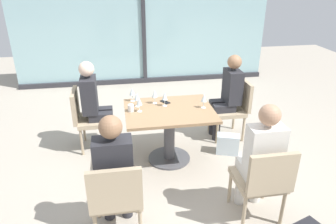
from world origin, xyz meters
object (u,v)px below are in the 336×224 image
at_px(person_front_right, 261,155).
at_px(coffee_cup, 131,108).
at_px(chair_front_left, 116,195).
at_px(wine_glass_3, 204,98).
at_px(chair_far_right, 234,105).
at_px(chair_far_left, 88,116).
at_px(wine_glass_2, 137,97).
at_px(cell_phone_on_table, 165,102).
at_px(person_far_right, 228,93).
at_px(wine_glass_1, 139,102).
at_px(person_front_left, 114,169).
at_px(wine_glass_4, 155,94).
at_px(handbag_1, 228,144).
at_px(person_far_left, 95,101).
at_px(wine_glass_5, 165,96).
at_px(chair_front_right, 263,179).
at_px(dining_table_main, 169,124).
at_px(wine_glass_0, 132,92).

bearing_deg(person_front_right, coffee_cup, 135.22).
bearing_deg(chair_front_left, wine_glass_3, 47.32).
relative_size(chair_far_right, chair_far_left, 1.00).
bearing_deg(wine_glass_2, cell_phone_on_table, 12.35).
relative_size(person_far_right, wine_glass_1, 6.81).
height_order(person_front_left, wine_glass_4, person_front_left).
height_order(person_far_right, person_front_left, same).
bearing_deg(chair_far_right, chair_front_left, -135.06).
xyz_separation_m(chair_far_right, person_far_right, (-0.11, -0.00, 0.20)).
relative_size(person_front_right, handbag_1, 4.20).
relative_size(person_far_left, wine_glass_5, 6.81).
xyz_separation_m(chair_far_right, chair_far_left, (-2.11, 0.00, 0.00)).
xyz_separation_m(person_front_right, person_far_right, (0.24, 1.64, 0.00)).
xyz_separation_m(chair_far_left, coffee_cup, (0.58, -0.47, 0.28)).
distance_m(person_front_right, handbag_1, 1.29).
bearing_deg(person_front_left, wine_glass_2, 76.56).
height_order(chair_front_right, handbag_1, chair_front_right).
distance_m(wine_glass_1, wine_glass_2, 0.16).
height_order(chair_far_right, wine_glass_1, wine_glass_1).
distance_m(dining_table_main, person_far_right, 1.08).
distance_m(dining_table_main, wine_glass_3, 0.55).
height_order(chair_front_left, person_far_right, person_far_right).
relative_size(person_front_left, wine_glass_3, 6.81).
bearing_deg(wine_glass_3, person_front_left, -135.33).
distance_m(person_far_left, wine_glass_3, 1.49).
xyz_separation_m(wine_glass_5, coffee_cup, (-0.44, -0.10, -0.09)).
bearing_deg(wine_glass_3, cell_phone_on_table, 149.70).
xyz_separation_m(chair_far_right, person_front_right, (-0.35, -1.64, 0.20)).
bearing_deg(cell_phone_on_table, wine_glass_1, -174.60).
bearing_deg(wine_glass_5, wine_glass_1, -159.72).
relative_size(chair_far_right, person_far_left, 0.69).
height_order(chair_front_right, wine_glass_1, wine_glass_1).
bearing_deg(wine_glass_5, handbag_1, -7.20).
height_order(person_front_left, coffee_cup, person_front_left).
bearing_deg(wine_glass_3, dining_table_main, 177.14).
bearing_deg(person_front_right, chair_front_right, -90.00).
xyz_separation_m(wine_glass_1, handbag_1, (1.19, 0.01, -0.72)).
height_order(chair_far_left, person_front_left, person_front_left).
height_order(chair_front_left, handbag_1, chair_front_left).
relative_size(person_far_left, wine_glass_3, 6.81).
bearing_deg(wine_glass_1, wine_glass_0, 100.43).
bearing_deg(coffee_cup, wine_glass_2, 56.94).
distance_m(chair_far_left, wine_glass_0, 0.73).
relative_size(chair_front_left, person_front_right, 0.69).
height_order(person_far_left, handbag_1, person_far_left).
height_order(person_far_left, wine_glass_5, person_far_left).
height_order(person_far_right, wine_glass_3, person_far_right).
height_order(wine_glass_1, wine_glass_5, same).
bearing_deg(wine_glass_1, coffee_cup, 166.00).
bearing_deg(person_front_left, chair_far_left, 102.16).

